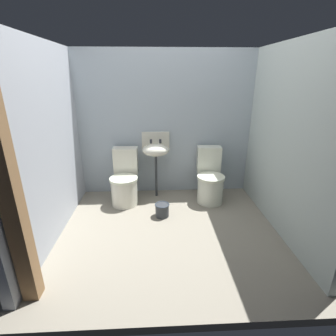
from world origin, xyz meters
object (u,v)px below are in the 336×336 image
object	(u,v)px
sink	(156,149)
bucket	(162,210)
wooden_door_post	(7,181)
toilet_right	(210,180)
toilet_left	(125,182)

from	to	relation	value
sink	bucket	world-z (taller)	sink
wooden_door_post	toilet_right	bearing A→B (deg)	42.25
wooden_door_post	toilet_right	xyz separation A→B (m)	(1.88, 1.71, -0.76)
wooden_door_post	toilet_right	distance (m)	2.65
toilet_left	toilet_right	xyz separation A→B (m)	(1.27, 0.00, 0.00)
toilet_left	sink	bearing A→B (deg)	-156.00
wooden_door_post	bucket	bearing A→B (deg)	47.33
wooden_door_post	bucket	size ratio (longest dim) A/B	11.00
sink	bucket	xyz separation A→B (m)	(0.07, -0.65, -0.66)
toilet_left	sink	size ratio (longest dim) A/B	0.79
toilet_left	toilet_right	bearing A→B (deg)	-178.01
toilet_right	bucket	distance (m)	0.89
toilet_left	bucket	xyz separation A→B (m)	(0.54, -0.46, -0.23)
toilet_right	sink	world-z (taller)	sink
toilet_left	bucket	world-z (taller)	toilet_left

